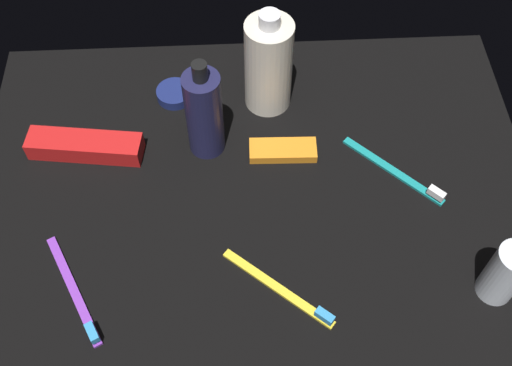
% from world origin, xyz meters
% --- Properties ---
extents(ground_plane, '(0.84, 0.64, 0.01)m').
position_xyz_m(ground_plane, '(0.00, 0.00, -0.01)').
color(ground_plane, black).
extents(lotion_bottle, '(0.06, 0.06, 0.18)m').
position_xyz_m(lotion_bottle, '(0.07, -0.10, 0.08)').
color(lotion_bottle, '#1E1E43').
rests_on(lotion_bottle, ground_plane).
extents(bodywash_bottle, '(0.08, 0.08, 0.18)m').
position_xyz_m(bodywash_bottle, '(-0.03, -0.19, 0.08)').
color(bodywash_bottle, silver).
rests_on(bodywash_bottle, ground_plane).
extents(deodorant_stick, '(0.05, 0.05, 0.10)m').
position_xyz_m(deodorant_stick, '(-0.31, 0.17, 0.05)').
color(deodorant_stick, silver).
rests_on(deodorant_stick, ground_plane).
extents(toothbrush_teal, '(0.14, 0.13, 0.02)m').
position_xyz_m(toothbrush_teal, '(-0.22, -0.02, 0.01)').
color(toothbrush_teal, teal).
rests_on(toothbrush_teal, ground_plane).
extents(toothbrush_purple, '(0.09, 0.17, 0.02)m').
position_xyz_m(toothbrush_purple, '(0.25, 0.15, 0.01)').
color(toothbrush_purple, purple).
rests_on(toothbrush_purple, ground_plane).
extents(toothbrush_yellow, '(0.15, 0.12, 0.02)m').
position_xyz_m(toothbrush_yellow, '(-0.03, 0.16, 0.01)').
color(toothbrush_yellow, yellow).
rests_on(toothbrush_yellow, ground_plane).
extents(toothpaste_box_red, '(0.18, 0.07, 0.03)m').
position_xyz_m(toothpaste_box_red, '(0.26, -0.09, 0.02)').
color(toothpaste_box_red, red).
rests_on(toothpaste_box_red, ground_plane).
extents(snack_bar_orange, '(0.11, 0.04, 0.01)m').
position_xyz_m(snack_bar_orange, '(-0.05, -0.07, 0.01)').
color(snack_bar_orange, orange).
rests_on(snack_bar_orange, ground_plane).
extents(cream_tin_left, '(0.06, 0.06, 0.02)m').
position_xyz_m(cream_tin_left, '(0.13, -0.20, 0.01)').
color(cream_tin_left, navy).
rests_on(cream_tin_left, ground_plane).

